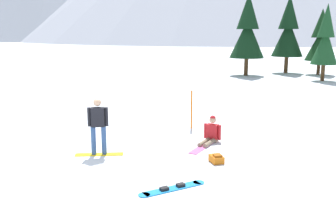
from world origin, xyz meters
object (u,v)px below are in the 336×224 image
Objects in this scene: snowboarder_foreground at (98,125)px; backpack_orange at (216,159)px; snowboarder_midground at (210,134)px; loose_snowboard_far_spare at (173,188)px; trail_marker_pole at (192,110)px; pine_tree_slender at (248,31)px; pine_tree_short at (288,31)px; pine_tree_leaning at (326,39)px; pine_tree_tall at (321,39)px.

snowboarder_foreground reaches higher than backpack_orange.
snowboarder_midground is 2.07m from backpack_orange.
loose_snowboard_far_spare is 2.33m from backpack_orange.
trail_marker_pole reaches higher than snowboarder_midground.
loose_snowboard_far_spare is 2.76× the size of backpack_orange.
trail_marker_pole is at bearing -90.25° from pine_tree_slender.
pine_tree_slender is 4.47m from pine_tree_short.
pine_tree_slender is 1.19× the size of pine_tree_leaning.
snowboarder_foreground is 27.31m from pine_tree_tall.
pine_tree_slender is at bearing -157.89° from pine_tree_tall.
snowboarder_midground is 24.33m from pine_tree_tall.
snowboarder_midground is 24.56m from pine_tree_short.
snowboarder_foreground is 1.18× the size of trail_marker_pole.
pine_tree_slender reaches higher than pine_tree_tall.
pine_tree_tall is 4.46m from pine_tree_leaning.
backpack_orange is (0.68, 2.23, 0.09)m from loose_snowboard_far_spare.
pine_tree_short is (3.30, 3.02, 0.01)m from pine_tree_slender.
snowboarder_midground is 1.21× the size of trail_marker_pole.
trail_marker_pole is at bearing 122.73° from snowboarder_midground.
pine_tree_short is at bearing 85.17° from loose_snowboard_far_spare.
snowboarder_midground is 2.06m from trail_marker_pole.
pine_tree_tall is at bearing 80.10° from backpack_orange.
snowboarder_foreground is 4.50m from trail_marker_pole.
pine_tree_slender is 1.22× the size of pine_tree_tall.
snowboarder_foreground is 0.97× the size of snowboarder_midground.
trail_marker_pole is (-1.66, 3.68, 0.64)m from backpack_orange.
snowboarder_foreground is 3.59m from loose_snowboard_far_spare.
loose_snowboard_far_spare is 24.17m from pine_tree_leaning.
snowboarder_midground is 21.49m from pine_tree_slender.
pine_tree_leaning is (8.09, 21.54, 2.23)m from snowboarder_foreground.
pine_tree_leaning is (0.01, -4.46, 0.07)m from pine_tree_tall.
backpack_orange is at bearing 73.12° from loose_snowboard_far_spare.
pine_tree_leaning is (5.05, 19.18, 2.87)m from snowboarder_midground.
loose_snowboard_far_spare is at bearing -102.44° from pine_tree_leaning.
snowboarder_midground is at bearing -104.76° from pine_tree_leaning.
pine_tree_short is (-2.75, 0.56, 0.69)m from pine_tree_tall.
pine_tree_short is (2.30, 24.20, 3.49)m from snowboarder_midground.
backpack_orange is 4.09m from trail_marker_pole.
loose_snowboard_far_spare is (2.93, -1.86, -0.93)m from snowboarder_foreground.
pine_tree_slender is (-1.00, 21.18, 3.48)m from snowboarder_midground.
snowboarder_midground is 0.26× the size of pine_tree_short.
pine_tree_leaning is (6.06, -2.00, -0.61)m from pine_tree_slender.
loose_snowboard_far_spare is at bearing -91.42° from snowboarder_midground.
pine_tree_leaning is at bearing 69.41° from snowboarder_foreground.
backpack_orange is (0.57, -1.98, -0.19)m from snowboarder_midground.
pine_tree_short reaches higher than pine_tree_slender.
pine_tree_tall is (8.08, 26.00, 2.16)m from snowboarder_foreground.
pine_tree_leaning is at bearing 70.64° from trail_marker_pole.
snowboarder_midground is at bearing -57.27° from trail_marker_pole.
backpack_orange is 0.09× the size of pine_tree_leaning.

